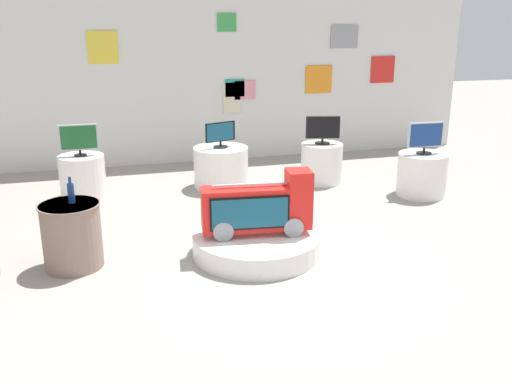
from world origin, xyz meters
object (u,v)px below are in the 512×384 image
Objects in this scene: tv_on_left_rear at (425,137)px; display_pedestal_center_rear at (83,177)px; novelty_firetruck_tv at (259,209)px; display_pedestal_right_rear at (322,163)px; display_pedestal_far_right at (221,167)px; tv_on_right_rear at (323,129)px; side_table_round at (72,235)px; main_display_pedestal at (256,244)px; tv_on_center_rear at (79,139)px; display_pedestal_left_rear at (422,174)px; bottle_on_side_table at (71,192)px; tv_on_far_right at (220,134)px.

tv_on_left_rear is 5.05m from display_pedestal_center_rear.
novelty_firetruck_tv is 1.88× the size of display_pedestal_right_rear.
display_pedestal_far_right is (-1.61, 0.17, 0.00)m from display_pedestal_right_rear.
side_table_round is (-3.72, -2.28, -0.50)m from tv_on_right_rear.
tv_on_left_rear is at bearing 26.20° from main_display_pedestal.
tv_on_center_rear is 2.51m from side_table_round.
tv_on_left_rear is at bearing -40.47° from tv_on_right_rear.
display_pedestal_left_rear is 0.85× the size of display_pedestal_far_right.
novelty_firetruck_tv is at bearing -22.34° from main_display_pedestal.
tv_on_center_rear is 1.93× the size of bottle_on_side_table.
display_pedestal_left_rear is 1.48× the size of tv_on_far_right.
tv_on_far_right is 0.69× the size of side_table_round.
bottle_on_side_table is (-3.69, -2.24, -0.05)m from tv_on_right_rear.
display_pedestal_left_rear is at bearing -40.45° from display_pedestal_right_rear.
tv_on_left_rear reaches higher than tv_on_center_rear.
display_pedestal_center_rear and display_pedestal_far_right have the same top height.
novelty_firetruck_tv is 4.41× the size of bottle_on_side_table.
tv_on_left_rear is 1.95× the size of bottle_on_side_table.
bottle_on_side_table is (-4.88, -1.23, 0.50)m from display_pedestal_left_rear.
novelty_firetruck_tv is 2.27× the size of tv_on_left_rear.
bottle_on_side_table reaches higher than main_display_pedestal.
tv_on_right_rear is (0.00, -0.00, 0.55)m from display_pedestal_right_rear.
display_pedestal_far_right is 3.24m from side_table_round.
bottle_on_side_table reaches higher than novelty_firetruck_tv.
display_pedestal_center_rear is 0.93× the size of side_table_round.
tv_on_right_rear reaches higher than main_display_pedestal.
display_pedestal_left_rear is 5.06m from bottle_on_side_table.
main_display_pedestal is 2.95× the size of tv_on_far_right.
tv_on_left_rear is 0.83× the size of display_pedestal_right_rear.
display_pedestal_right_rear is (1.73, 2.48, -0.22)m from novelty_firetruck_tv.
main_display_pedestal is 1.99m from side_table_round.
display_pedestal_left_rear reaches higher than main_display_pedestal.
tv_on_far_right reaches higher than bottle_on_side_table.
display_pedestal_center_rear is (-1.93, 2.65, 0.20)m from main_display_pedestal.
tv_on_far_right is at bearing -108.38° from display_pedestal_far_right.
tv_on_right_rear is (1.73, 2.47, 0.33)m from novelty_firetruck_tv.
tv_on_far_right is at bearing 174.15° from display_pedestal_right_rear.
novelty_firetruck_tv reaches higher than main_display_pedestal.
main_display_pedestal is at bearing -153.80° from tv_on_left_rear.
display_pedestal_right_rear is at bearing 31.35° from bottle_on_side_table.
tv_on_left_rear is at bearing 14.43° from side_table_round.
display_pedestal_far_right is 1.20× the size of side_table_round.
tv_on_center_rear is (-4.87, 1.19, 0.57)m from display_pedestal_left_rear.
side_table_round reaches higher than display_pedestal_center_rear.
display_pedestal_left_rear is 2.58× the size of bottle_on_side_table.
novelty_firetruck_tv reaches higher than display_pedestal_left_rear.
tv_on_center_rear is at bearing 89.03° from side_table_round.
display_pedestal_center_rear is at bearing 166.17° from tv_on_left_rear.
display_pedestal_left_rear is 3.09m from tv_on_far_right.
novelty_firetruck_tv is at bearing -53.67° from tv_on_center_rear.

